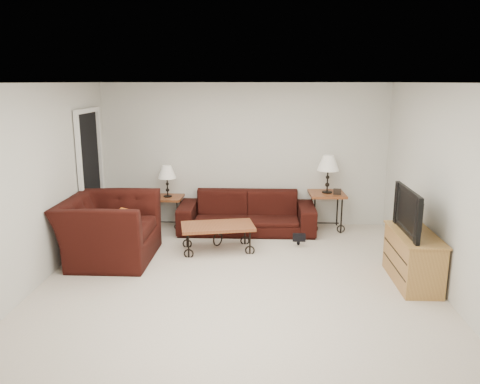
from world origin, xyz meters
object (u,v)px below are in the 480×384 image
at_px(lamp_right, 328,174).
at_px(armchair, 110,229).
at_px(side_table_right, 326,211).
at_px(sofa, 247,212).
at_px(tv_stand, 413,258).
at_px(coffee_table, 218,238).
at_px(side_table_left, 168,212).
at_px(television, 415,211).
at_px(backpack, 299,233).
at_px(lamp_left, 167,181).

relative_size(lamp_right, armchair, 0.47).
distance_m(side_table_right, armchair, 3.66).
relative_size(sofa, tv_stand, 2.10).
relative_size(side_table_right, coffee_table, 0.60).
xyz_separation_m(side_table_left, tv_stand, (3.56, -2.22, 0.05)).
height_order(coffee_table, television, television).
xyz_separation_m(side_table_left, side_table_right, (2.76, -0.00, 0.05)).
distance_m(side_table_left, tv_stand, 4.19).
relative_size(side_table_right, television, 0.66).
relative_size(lamp_right, backpack, 1.67).
relative_size(sofa, lamp_right, 3.54).
height_order(side_table_right, coffee_table, side_table_right).
height_order(lamp_right, armchair, lamp_right).
relative_size(coffee_table, armchair, 0.78).
bearing_deg(armchair, side_table_left, -18.98).
height_order(sofa, backpack, sofa).
bearing_deg(side_table_right, side_table_left, 180.00).
height_order(lamp_right, backpack, lamp_right).
bearing_deg(armchair, side_table_right, -64.41).
distance_m(lamp_left, lamp_right, 2.76).
bearing_deg(coffee_table, backpack, 13.26).
height_order(side_table_left, television, television).
bearing_deg(side_table_left, lamp_right, -0.00).
relative_size(tv_stand, television, 1.12).
bearing_deg(side_table_left, television, -32.08).
height_order(side_table_right, television, television).
relative_size(coffee_table, television, 1.10).
xyz_separation_m(lamp_right, tv_stand, (0.80, -2.22, -0.65)).
bearing_deg(lamp_left, television, -32.08).
relative_size(lamp_left, tv_stand, 0.50).
relative_size(coffee_table, backpack, 2.78).
relative_size(sofa, coffee_table, 2.13).
relative_size(side_table_right, armchair, 0.47).
distance_m(lamp_left, coffee_table, 1.64).
bearing_deg(tv_stand, backpack, 134.57).
xyz_separation_m(lamp_right, backpack, (-0.54, -0.86, -0.78)).
xyz_separation_m(coffee_table, backpack, (1.25, 0.29, -0.01)).
xyz_separation_m(lamp_left, backpack, (2.22, -0.86, -0.63)).
bearing_deg(coffee_table, lamp_left, 130.20).
bearing_deg(coffee_table, lamp_right, 32.90).
bearing_deg(lamp_left, tv_stand, -31.93).
height_order(side_table_left, coffee_table, side_table_left).
distance_m(side_table_left, armchair, 1.66).
relative_size(lamp_left, coffee_table, 0.51).
relative_size(sofa, backpack, 5.91).
bearing_deg(side_table_left, tv_stand, -31.93).
relative_size(lamp_right, coffee_table, 0.60).
relative_size(side_table_right, backpack, 1.67).
distance_m(lamp_left, tv_stand, 4.22).
relative_size(tv_stand, backpack, 2.82).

